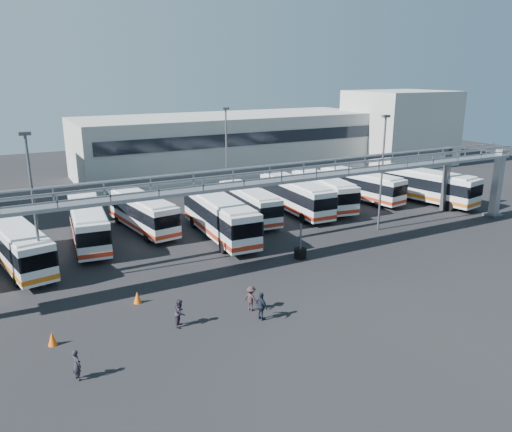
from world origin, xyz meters
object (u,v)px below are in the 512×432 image
pedestrian_a (77,365)px  bus_8 (361,185)px  light_pole_left (34,203)px  bus_5 (249,202)px  bus_6 (295,195)px  pedestrian_c (251,298)px  light_pole_back (226,151)px  cone_left (52,339)px  bus_7 (323,190)px  bus_2 (88,223)px  bus_9 (425,185)px  cone_right (137,297)px  bus_4 (220,216)px  pedestrian_d (261,306)px  tire_stack (300,252)px  pedestrian_b (180,313)px  bus_1 (18,245)px  bus_3 (142,211)px  light_pole_mid (382,167)px

pedestrian_a → bus_8: bearing=-79.9°
light_pole_left → bus_5: (19.26, 7.47, -4.05)m
bus_8 → pedestrian_a: 39.08m
bus_6 → pedestrian_a: size_ratio=7.33×
bus_6 → pedestrian_c: bus_6 is taller
light_pole_back → cone_left: size_ratio=13.60×
bus_7 → bus_2: bearing=-170.1°
bus_5 → bus_9: 20.15m
pedestrian_a → cone_right: pedestrian_a is taller
bus_9 → cone_left: 41.54m
bus_6 → bus_7: size_ratio=1.01×
bus_4 → pedestrian_d: bus_4 is taller
cone_right → tire_stack: size_ratio=0.28×
pedestrian_b → pedestrian_c: (4.37, -0.19, -0.03)m
pedestrian_d → cone_left: pedestrian_d is taller
bus_1 → bus_9: size_ratio=0.91×
bus_3 → bus_8: size_ratio=1.00×
pedestrian_d → tire_stack: tire_stack is taller
bus_8 → pedestrian_c: bearing=-151.2°
bus_4 → bus_6: bus_4 is taller
bus_3 → pedestrian_d: 19.93m
pedestrian_a → light_pole_back: bearing=-58.4°
bus_6 → cone_right: bearing=-144.2°
bus_2 → bus_7: bus_2 is taller
light_pole_mid → pedestrian_d: light_pole_mid is taller
bus_6 → pedestrian_c: 21.98m
pedestrian_c → tire_stack: bearing=-75.7°
bus_8 → bus_9: size_ratio=0.90×
bus_2 → cone_left: bus_2 is taller
light_pole_back → cone_right: light_pole_back is taller
bus_9 → pedestrian_c: size_ratio=7.72×
pedestrian_b → bus_6: bearing=-11.2°
pedestrian_c → tire_stack: size_ratio=0.56×
pedestrian_a → pedestrian_c: pedestrian_c is taller
cone_right → pedestrian_a: bearing=-125.1°
light_pole_mid → cone_right: size_ratio=13.38×
bus_5 → cone_right: bus_5 is taller
bus_3 → pedestrian_d: bearing=-94.2°
bus_1 → pedestrian_a: bearing=-95.8°
bus_6 → pedestrian_b: size_ratio=6.99×
pedestrian_a → pedestrian_b: 6.47m
bus_2 → bus_9: size_ratio=0.93×
bus_3 → bus_7: bus_7 is taller
bus_3 → pedestrian_a: (-9.06, -20.92, -1.00)m
pedestrian_d → bus_8: bearing=-61.2°
pedestrian_c → cone_right: size_ratio=2.01×
light_pole_left → light_pole_mid: bearing=-2.0°
bus_4 → bus_7: bus_4 is taller
bus_4 → cone_left: (-14.97, -11.94, -1.57)m
bus_6 → pedestrian_b: (-18.33, -16.75, -1.06)m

